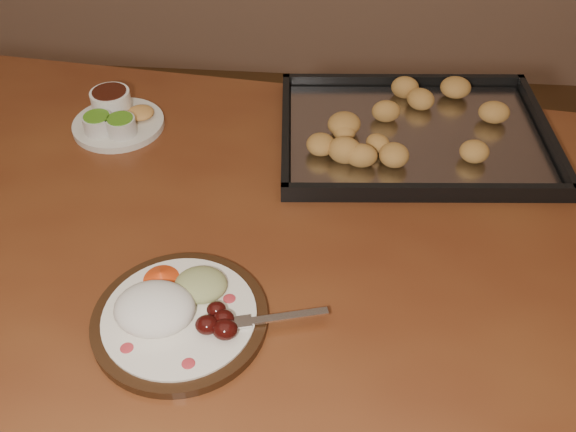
{
  "coord_description": "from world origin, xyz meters",
  "views": [
    {
      "loc": [
        0.43,
        -0.52,
        1.45
      ],
      "look_at": [
        0.36,
        0.23,
        0.77
      ],
      "focal_mm": 40.0,
      "sensor_mm": 36.0,
      "label": 1
    }
  ],
  "objects": [
    {
      "name": "dining_table",
      "position": [
        0.3,
        0.21,
        0.65
      ],
      "size": [
        1.58,
        1.05,
        0.75
      ],
      "rotation": [
        0.0,
        0.0,
        -0.1
      ],
      "color": "brown",
      "rests_on": "ground"
    },
    {
      "name": "dinner_plate",
      "position": [
        0.23,
        0.02,
        0.77
      ],
      "size": [
        0.32,
        0.24,
        0.06
      ],
      "rotation": [
        0.0,
        0.0,
        -0.04
      ],
      "color": "black",
      "rests_on": "dining_table"
    },
    {
      "name": "condiment_saucer",
      "position": [
        0.01,
        0.47,
        0.77
      ],
      "size": [
        0.17,
        0.17,
        0.06
      ],
      "rotation": [
        0.0,
        0.0,
        0.23
      ],
      "color": "silver",
      "rests_on": "dining_table"
    },
    {
      "name": "baking_tray",
      "position": [
        0.58,
        0.48,
        0.77
      ],
      "size": [
        0.52,
        0.4,
        0.05
      ],
      "rotation": [
        0.0,
        0.0,
        0.08
      ],
      "color": "black",
      "rests_on": "dining_table"
    }
  ]
}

